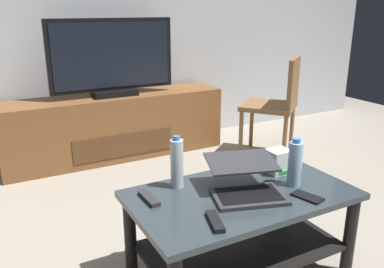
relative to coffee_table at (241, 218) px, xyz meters
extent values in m
cube|color=#2D383D|center=(0.00, 0.00, 0.13)|extent=(1.06, 0.60, 0.03)
cube|color=black|center=(0.00, 0.00, -0.15)|extent=(0.93, 0.53, 0.02)
cylinder|color=black|center=(0.48, -0.25, -0.10)|extent=(0.06, 0.06, 0.42)
cylinder|color=black|center=(-0.48, 0.25, -0.10)|extent=(0.06, 0.06, 0.42)
cylinder|color=black|center=(0.48, 0.25, -0.10)|extent=(0.06, 0.06, 0.42)
cube|color=brown|center=(-0.01, 1.92, -0.03)|extent=(1.94, 0.42, 0.56)
cube|color=#55351C|center=(-0.01, 1.70, -0.14)|extent=(0.87, 0.01, 0.20)
cube|color=black|center=(-0.01, 1.90, 0.28)|extent=(0.37, 0.20, 0.05)
cube|color=black|center=(-0.01, 1.90, 0.60)|extent=(1.07, 0.04, 0.60)
cube|color=black|center=(-0.01, 1.87, 0.60)|extent=(0.99, 0.01, 0.54)
cube|color=brown|center=(1.19, 1.29, 0.15)|extent=(0.62, 0.62, 0.04)
cube|color=brown|center=(1.32, 1.13, 0.36)|extent=(0.35, 0.29, 0.43)
cylinder|color=brown|center=(1.21, 1.56, -0.09)|extent=(0.04, 0.04, 0.44)
cylinder|color=brown|center=(0.92, 1.31, -0.09)|extent=(0.04, 0.04, 0.44)
cylinder|color=brown|center=(1.46, 1.26, -0.09)|extent=(0.04, 0.04, 0.44)
cylinder|color=brown|center=(1.16, 1.02, -0.09)|extent=(0.04, 0.04, 0.44)
cube|color=#333338|center=(-0.01, -0.06, 0.15)|extent=(0.38, 0.31, 0.02)
cube|color=black|center=(-0.01, -0.06, 0.16)|extent=(0.33, 0.25, 0.00)
cube|color=#333338|center=(0.03, 0.06, 0.27)|extent=(0.38, 0.31, 0.04)
cube|color=silver|center=(0.03, 0.05, 0.27)|extent=(0.34, 0.28, 0.03)
cube|color=white|center=(0.31, 0.11, 0.20)|extent=(0.12, 0.10, 0.13)
cube|color=#19D84C|center=(0.31, 0.05, 0.16)|extent=(0.07, 0.00, 0.01)
cylinder|color=#99C6E5|center=(0.27, -0.05, 0.25)|extent=(0.07, 0.07, 0.22)
cylinder|color=blue|center=(0.27, -0.05, 0.37)|extent=(0.04, 0.04, 0.02)
cylinder|color=silver|center=(-0.25, 0.20, 0.26)|extent=(0.06, 0.06, 0.24)
cylinder|color=blue|center=(-0.25, 0.20, 0.39)|extent=(0.03, 0.03, 0.02)
cube|color=black|center=(0.23, -0.19, 0.15)|extent=(0.10, 0.15, 0.01)
cube|color=black|center=(-0.26, -0.19, 0.15)|extent=(0.09, 0.17, 0.02)
cube|color=#2D2D30|center=(-0.42, 0.13, 0.15)|extent=(0.05, 0.16, 0.02)
camera|label=1|loc=(-1.02, -1.40, 0.98)|focal=37.19mm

